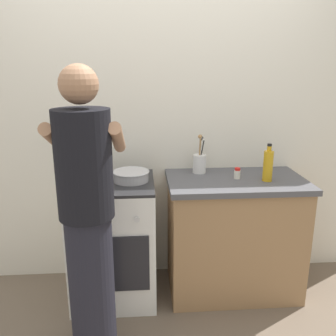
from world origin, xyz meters
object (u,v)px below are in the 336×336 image
stove_range (114,239)px  pot (90,177)px  mixing_bowl (131,175)px  person (88,222)px  oil_bottle (268,165)px  utensil_crock (199,162)px  spice_bottle (237,173)px

stove_range → pot: pot is taller
mixing_bowl → person: 0.65m
mixing_bowl → oil_bottle: oil_bottle is taller
pot → utensil_crock: 0.83m
person → stove_range: bearing=82.0°
spice_bottle → oil_bottle: size_ratio=0.30×
stove_range → person: size_ratio=0.53×
mixing_bowl → stove_range: bearing=-176.9°
person → oil_bottle: bearing=24.3°
pot → oil_bottle: size_ratio=0.88×
person → mixing_bowl: bearing=69.7°
utensil_crock → stove_range: bearing=-164.8°
stove_range → person: person is taller
pot → utensil_crock: utensil_crock is taller
person → spice_bottle: bearing=31.3°
spice_bottle → oil_bottle: bearing=-18.2°
spice_bottle → oil_bottle: 0.22m
pot → spice_bottle: pot is taller
utensil_crock → person: 1.08m
utensil_crock → spice_bottle: bearing=-34.6°
spice_bottle → person: person is taller
pot → spice_bottle: 1.05m
pot → mixing_bowl: 0.29m
pot → utensil_crock: (0.80, 0.22, 0.03)m
stove_range → person: (-0.08, -0.60, 0.41)m
stove_range → utensil_crock: bearing=15.2°
utensil_crock → pot: bearing=-164.3°
spice_bottle → pot: bearing=-177.2°
pot → mixing_bowl: bearing=10.8°
mixing_bowl → utensil_crock: size_ratio=0.89×
oil_bottle → person: size_ratio=0.16×
mixing_bowl → spice_bottle: (0.77, -0.00, -0.00)m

